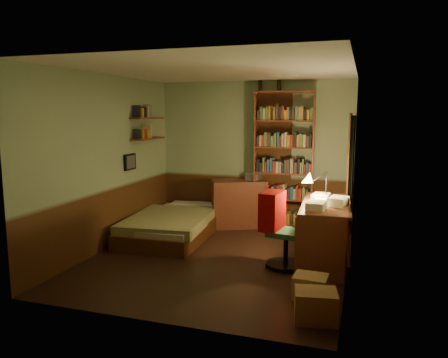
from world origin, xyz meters
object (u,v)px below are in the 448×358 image
(bed, at_px, (174,217))
(desk_lamp, at_px, (326,179))
(mini_stereo, at_px, (254,176))
(desk, at_px, (325,233))
(cardboard_box_a, at_px, (316,306))
(bookshelf, at_px, (284,162))
(dresser, at_px, (239,204))
(office_chair, at_px, (286,225))
(cardboard_box_b, at_px, (310,287))

(bed, xyz_separation_m, desk_lamp, (2.50, -0.45, 0.81))
(mini_stereo, bearing_deg, desk, -39.01)
(cardboard_box_a, bearing_deg, bed, 137.66)
(bookshelf, bearing_deg, dresser, -178.88)
(office_chair, bearing_deg, desk, 48.09)
(office_chair, relative_size, cardboard_box_a, 2.78)
(desk, bearing_deg, dresser, 135.61)
(desk, distance_m, cardboard_box_b, 1.31)
(dresser, distance_m, office_chair, 2.17)
(desk, xyz_separation_m, desk_lamp, (-0.02, 0.11, 0.72))
(dresser, height_order, cardboard_box_a, dresser)
(cardboard_box_a, bearing_deg, bookshelf, 105.69)
(bed, bearing_deg, desk_lamp, -12.46)
(dresser, distance_m, cardboard_box_b, 3.17)
(bed, bearing_deg, cardboard_box_b, -38.85)
(desk, bearing_deg, cardboard_box_a, -90.86)
(dresser, distance_m, cardboard_box_a, 3.68)
(office_chair, bearing_deg, cardboard_box_a, -59.59)
(mini_stereo, distance_m, cardboard_box_a, 3.76)
(mini_stereo, bearing_deg, office_chair, -55.37)
(bookshelf, xyz_separation_m, cardboard_box_b, (0.82, -2.81, -1.07))
(office_chair, bearing_deg, cardboard_box_b, -54.76)
(desk_lamp, distance_m, cardboard_box_b, 1.71)
(desk_lamp, bearing_deg, mini_stereo, 135.73)
(dresser, distance_m, bookshelf, 1.11)
(dresser, relative_size, desk, 0.62)
(desk, relative_size, cardboard_box_b, 4.19)
(bookshelf, xyz_separation_m, desk, (0.87, -1.53, -0.79))
(cardboard_box_b, bearing_deg, desk_lamp, 89.02)
(bed, relative_size, dresser, 2.29)
(cardboard_box_a, bearing_deg, dresser, 117.85)
(mini_stereo, relative_size, cardboard_box_a, 0.60)
(desk_lamp, relative_size, office_chair, 0.55)
(dresser, relative_size, cardboard_box_b, 2.59)
(desk_lamp, bearing_deg, desk, -78.32)
(office_chair, distance_m, cardboard_box_a, 1.58)
(dresser, xyz_separation_m, bookshelf, (0.78, 0.08, 0.78))
(desk, relative_size, office_chair, 1.35)
(dresser, xyz_separation_m, mini_stereo, (0.23, 0.12, 0.49))
(dresser, distance_m, mini_stereo, 0.56)
(cardboard_box_a, relative_size, cardboard_box_b, 1.12)
(bed, distance_m, bookshelf, 2.11)
(mini_stereo, xyz_separation_m, office_chair, (0.94, -1.95, -0.34))
(bookshelf, bearing_deg, desk, -65.61)
(cardboard_box_a, distance_m, cardboard_box_b, 0.54)
(office_chair, bearing_deg, bed, 164.66)
(desk_lamp, height_order, cardboard_box_a, desk_lamp)
(desk_lamp, distance_m, cardboard_box_a, 2.15)
(bookshelf, relative_size, cardboard_box_a, 5.86)
(cardboard_box_b, bearing_deg, bed, 143.49)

